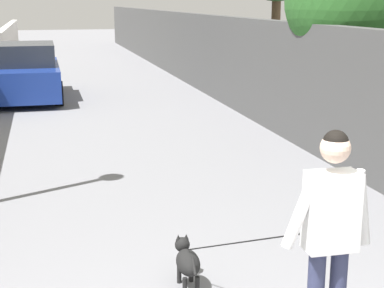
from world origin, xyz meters
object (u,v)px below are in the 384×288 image
at_px(tree_right_near, 357,1).
at_px(dog, 188,261).
at_px(person_skateboarder, 331,225).
at_px(car_near, 27,73).

distance_m(tree_right_near, dog, 7.19).
distance_m(tree_right_near, person_skateboarder, 7.60).
bearing_deg(car_near, dog, -171.89).
bearing_deg(tree_right_near, car_near, 42.48).
relative_size(person_skateboarder, dog, 1.03).
distance_m(dog, car_near, 11.95).
height_order(person_skateboarder, dog, person_skateboarder).
bearing_deg(dog, tree_right_near, -41.56).
xyz_separation_m(tree_right_near, dog, (-5.07, 4.50, -2.40)).
distance_m(tree_right_near, car_near, 9.36).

